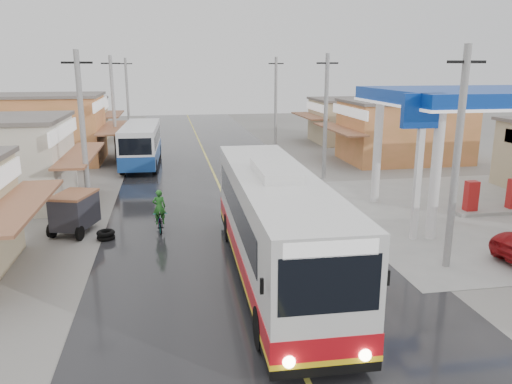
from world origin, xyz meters
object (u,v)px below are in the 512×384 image
(coach_bus, at_px, (274,225))
(tyre_stack, at_px, (106,235))
(second_bus, at_px, (141,144))
(cyclist, at_px, (160,217))
(tricycle_near, at_px, (74,210))

(coach_bus, relative_size, tyre_stack, 16.62)
(coach_bus, height_order, second_bus, coach_bus)
(cyclist, distance_m, tyre_stack, 2.47)
(cyclist, bearing_deg, coach_bus, -59.71)
(second_bus, distance_m, cyclist, 15.67)
(coach_bus, height_order, cyclist, coach_bus)
(coach_bus, xyz_separation_m, second_bus, (-5.46, 21.42, -0.31))
(tricycle_near, relative_size, tyre_stack, 3.48)
(coach_bus, bearing_deg, cyclist, 125.75)
(coach_bus, xyz_separation_m, tricycle_near, (-7.73, 6.23, -0.90))
(coach_bus, distance_m, cyclist, 7.21)
(cyclist, height_order, tyre_stack, cyclist)
(coach_bus, bearing_deg, tyre_stack, 142.56)
(second_bus, height_order, cyclist, second_bus)
(second_bus, height_order, tyre_stack, second_bus)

